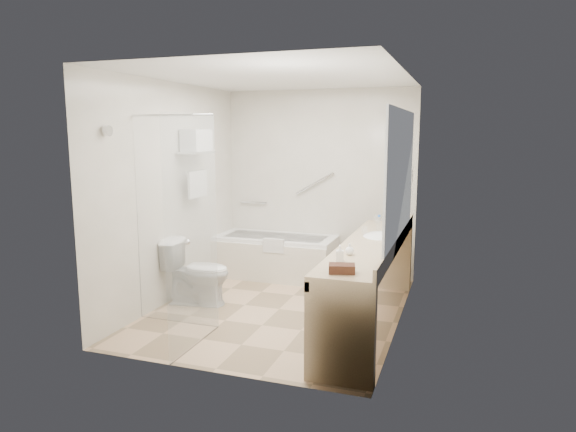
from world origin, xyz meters
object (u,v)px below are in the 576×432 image
(vanity_counter, at_px, (370,264))
(toilet, at_px, (197,272))
(amenity_basket, at_px, (342,269))
(water_bottle_left, at_px, (379,223))
(bathtub, at_px, (276,256))

(vanity_counter, relative_size, toilet, 3.61)
(amenity_basket, xyz_separation_m, water_bottle_left, (-0.00, 1.84, 0.05))
(vanity_counter, bearing_deg, amenity_basket, -91.47)
(vanity_counter, bearing_deg, water_bottle_left, 92.74)
(bathtub, distance_m, amenity_basket, 3.01)
(vanity_counter, bearing_deg, bathtub, 137.65)
(vanity_counter, xyz_separation_m, water_bottle_left, (-0.03, 0.69, 0.29))
(toilet, relative_size, amenity_basket, 3.67)
(vanity_counter, xyz_separation_m, toilet, (-1.97, 0.03, -0.27))
(water_bottle_left, bearing_deg, amenity_basket, -89.89)
(amenity_basket, bearing_deg, toilet, 148.75)
(bathtub, relative_size, amenity_basket, 7.84)
(bathtub, relative_size, toilet, 2.14)
(toilet, height_order, water_bottle_left, water_bottle_left)
(bathtub, bearing_deg, amenity_basket, -59.50)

